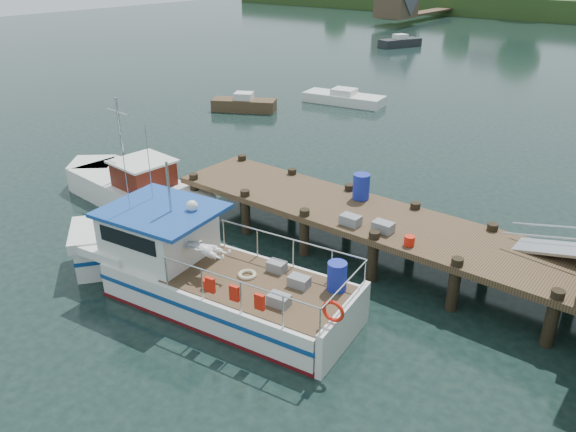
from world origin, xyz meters
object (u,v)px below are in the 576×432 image
Objects in this scene: lobster_boat at (194,269)px; moored_e at (400,42)px; dock at (558,240)px; work_boat at (133,187)px; moored_a at (344,98)px; moored_rowboat at (244,104)px.

moored_e is at bearing 103.56° from lobster_boat.
dock reaches higher than work_boat.
dock is 47.24m from moored_e.
dock is 3.10× the size of moored_a.
moored_a is at bearing 136.01° from dock.
moored_e is (-25.29, 39.85, -1.78)m from dock.
moored_e reaches higher than moored_a.
dock is 14.91m from work_boat.
moored_rowboat is at bearing -68.20° from moored_e.
lobster_boat reaches higher than moored_e.
lobster_boat is (-8.02, -5.11, -1.40)m from dock.
dock is at bearing -26.31° from moored_rowboat.
moored_e is (-4.60, 28.89, 0.05)m from moored_rowboat.
dock is 2.14× the size of work_boat.
lobster_boat is 1.26× the size of work_boat.
moored_e is at bearing 122.40° from dock.
moored_a is at bearing 105.02° from lobster_boat.
dock is 1.70× the size of lobster_boat.
lobster_boat is at bearing -147.50° from dock.
moored_rowboat is (-12.67, 16.08, -0.43)m from lobster_boat.
lobster_boat is at bearing -20.18° from work_boat.
moored_e is (-10.62, 41.91, -0.18)m from work_boat.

